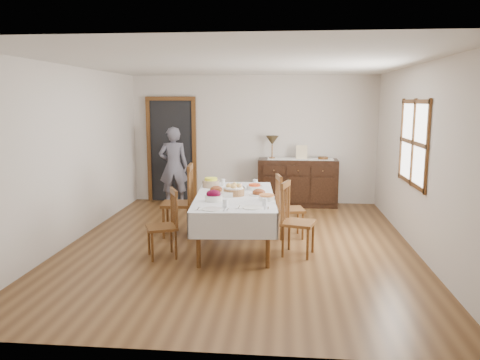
# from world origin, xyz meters

# --- Properties ---
(ground) EXTENTS (6.00, 6.00, 0.00)m
(ground) POSITION_xyz_m (0.00, 0.00, 0.00)
(ground) COLOR brown
(room_shell) EXTENTS (5.02, 6.02, 2.65)m
(room_shell) POSITION_xyz_m (-0.15, 0.42, 1.64)
(room_shell) COLOR silver
(room_shell) RESTS_ON ground
(dining_table) EXTENTS (1.28, 2.26, 0.75)m
(dining_table) POSITION_xyz_m (-0.06, -0.03, 0.66)
(dining_table) COLOR silver
(dining_table) RESTS_ON ground
(chair_left_near) EXTENTS (0.51, 0.51, 0.93)m
(chair_left_near) POSITION_xyz_m (-0.94, -0.62, 0.47)
(chair_left_near) COLOR #593416
(chair_left_near) RESTS_ON ground
(chair_left_far) EXTENTS (0.50, 0.50, 1.12)m
(chair_left_far) POSITION_xyz_m (-0.96, 0.41, 0.57)
(chair_left_far) COLOR #593416
(chair_left_far) RESTS_ON ground
(chair_right_near) EXTENTS (0.51, 0.51, 1.01)m
(chair_right_near) POSITION_xyz_m (0.79, -0.36, 0.51)
(chair_right_near) COLOR #593416
(chair_right_near) RESTS_ON ground
(chair_right_far) EXTENTS (0.48, 0.48, 0.98)m
(chair_right_far) POSITION_xyz_m (0.69, 0.47, 0.49)
(chair_right_far) COLOR #593416
(chair_right_far) RESTS_ON ground
(sideboard) EXTENTS (1.57, 0.57, 0.94)m
(sideboard) POSITION_xyz_m (0.91, 2.72, 0.47)
(sideboard) COLOR black
(sideboard) RESTS_ON ground
(person) EXTENTS (0.58, 0.43, 1.69)m
(person) POSITION_xyz_m (-1.57, 2.51, 0.85)
(person) COLOR #555461
(person) RESTS_ON ground
(bread_basket) EXTENTS (0.30, 0.30, 0.18)m
(bread_basket) POSITION_xyz_m (-0.07, -0.05, 0.82)
(bread_basket) COLOR olive
(bread_basket) RESTS_ON dining_table
(egg_basket) EXTENTS (0.26, 0.26, 0.10)m
(egg_basket) POSITION_xyz_m (-0.09, 0.36, 0.79)
(egg_basket) COLOR black
(egg_basket) RESTS_ON dining_table
(ham_platter_a) EXTENTS (0.28, 0.28, 0.11)m
(ham_platter_a) POSITION_xyz_m (-0.36, 0.15, 0.78)
(ham_platter_a) COLOR white
(ham_platter_a) RESTS_ON dining_table
(ham_platter_b) EXTENTS (0.28, 0.28, 0.11)m
(ham_platter_b) POSITION_xyz_m (0.28, 0.00, 0.78)
(ham_platter_b) COLOR white
(ham_platter_b) RESTS_ON dining_table
(beet_bowl) EXTENTS (0.24, 0.24, 0.15)m
(beet_bowl) POSITION_xyz_m (-0.31, -0.45, 0.82)
(beet_bowl) COLOR white
(beet_bowl) RESTS_ON dining_table
(carrot_bowl) EXTENTS (0.25, 0.25, 0.09)m
(carrot_bowl) POSITION_xyz_m (0.19, 0.43, 0.79)
(carrot_bowl) COLOR white
(carrot_bowl) RESTS_ON dining_table
(pineapple_bowl) EXTENTS (0.27, 0.27, 0.15)m
(pineapple_bowl) POSITION_xyz_m (-0.50, 0.57, 0.82)
(pineapple_bowl) COLOR tan
(pineapple_bowl) RESTS_ON dining_table
(casserole_dish) EXTENTS (0.22, 0.22, 0.08)m
(casserole_dish) POSITION_xyz_m (0.41, -0.32, 0.79)
(casserole_dish) COLOR white
(casserole_dish) RESTS_ON dining_table
(butter_dish) EXTENTS (0.15, 0.10, 0.07)m
(butter_dish) POSITION_xyz_m (-0.14, -0.18, 0.79)
(butter_dish) COLOR white
(butter_dish) RESTS_ON dining_table
(setting_left) EXTENTS (0.43, 0.31, 0.10)m
(setting_left) POSITION_xyz_m (-0.21, -0.91, 0.77)
(setting_left) COLOR white
(setting_left) RESTS_ON dining_table
(setting_right) EXTENTS (0.43, 0.31, 0.10)m
(setting_right) POSITION_xyz_m (0.29, -0.78, 0.77)
(setting_right) COLOR white
(setting_right) RESTS_ON dining_table
(glass_far_a) EXTENTS (0.06, 0.06, 0.11)m
(glass_far_a) POSITION_xyz_m (-0.33, 0.69, 0.81)
(glass_far_a) COLOR white
(glass_far_a) RESTS_ON dining_table
(glass_far_b) EXTENTS (0.07, 0.07, 0.10)m
(glass_far_b) POSITION_xyz_m (0.18, 0.77, 0.80)
(glass_far_b) COLOR white
(glass_far_b) RESTS_ON dining_table
(runner) EXTENTS (1.30, 0.35, 0.01)m
(runner) POSITION_xyz_m (0.96, 2.73, 0.95)
(runner) COLOR white
(runner) RESTS_ON sideboard
(table_lamp) EXTENTS (0.26, 0.26, 0.46)m
(table_lamp) POSITION_xyz_m (0.40, 2.74, 1.30)
(table_lamp) COLOR brown
(table_lamp) RESTS_ON sideboard
(picture_frame) EXTENTS (0.22, 0.08, 0.28)m
(picture_frame) POSITION_xyz_m (0.98, 2.70, 1.08)
(picture_frame) COLOR beige
(picture_frame) RESTS_ON sideboard
(deco_bowl) EXTENTS (0.20, 0.20, 0.06)m
(deco_bowl) POSITION_xyz_m (1.40, 2.69, 0.97)
(deco_bowl) COLOR #593416
(deco_bowl) RESTS_ON sideboard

